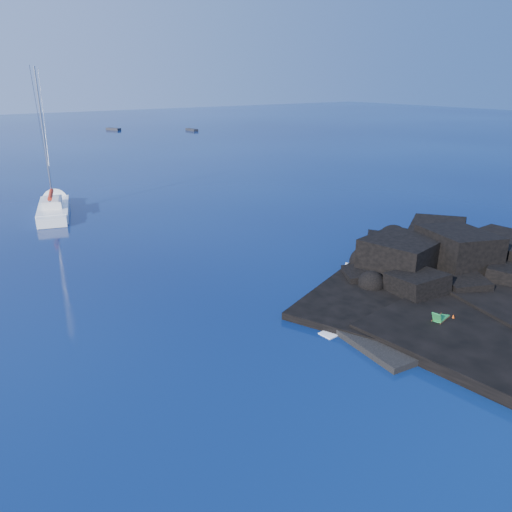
{
  "coord_description": "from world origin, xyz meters",
  "views": [
    {
      "loc": [
        -17.34,
        -15.12,
        13.55
      ],
      "look_at": [
        1.06,
        11.11,
        2.0
      ],
      "focal_mm": 35.0,
      "sensor_mm": 36.0,
      "label": 1
    }
  ],
  "objects_px": {
    "sunbather": "(434,317)",
    "distant_boat_a": "(113,130)",
    "marker_cone": "(453,318)",
    "sailboat": "(54,214)",
    "deck_chair": "(441,315)",
    "distant_boat_b": "(192,131)"
  },
  "relations": [
    {
      "from": "deck_chair",
      "to": "sunbather",
      "type": "distance_m",
      "value": 0.63
    },
    {
      "from": "sunbather",
      "to": "marker_cone",
      "type": "relative_size",
      "value": 3.28
    },
    {
      "from": "distant_boat_b",
      "to": "marker_cone",
      "type": "bearing_deg",
      "value": -115.22
    },
    {
      "from": "sunbather",
      "to": "distant_boat_a",
      "type": "relative_size",
      "value": 0.37
    },
    {
      "from": "sailboat",
      "to": "marker_cone",
      "type": "relative_size",
      "value": 29.77
    },
    {
      "from": "sunbather",
      "to": "distant_boat_b",
      "type": "xyz_separation_m",
      "value": [
        40.71,
        105.68,
        -0.51
      ]
    },
    {
      "from": "sunbather",
      "to": "distant_boat_b",
      "type": "relative_size",
      "value": 0.38
    },
    {
      "from": "sunbather",
      "to": "marker_cone",
      "type": "distance_m",
      "value": 1.0
    },
    {
      "from": "distant_boat_a",
      "to": "sailboat",
      "type": "bearing_deg",
      "value": -138.22
    },
    {
      "from": "deck_chair",
      "to": "distant_boat_b",
      "type": "relative_size",
      "value": 0.33
    },
    {
      "from": "marker_cone",
      "to": "sunbather",
      "type": "bearing_deg",
      "value": 120.7
    },
    {
      "from": "sunbather",
      "to": "distant_boat_b",
      "type": "distance_m",
      "value": 113.25
    },
    {
      "from": "distant_boat_a",
      "to": "distant_boat_b",
      "type": "height_order",
      "value": "distant_boat_a"
    },
    {
      "from": "marker_cone",
      "to": "distant_boat_b",
      "type": "distance_m",
      "value": 113.87
    },
    {
      "from": "deck_chair",
      "to": "distant_boat_b",
      "type": "bearing_deg",
      "value": 56.57
    },
    {
      "from": "deck_chair",
      "to": "sunbather",
      "type": "bearing_deg",
      "value": 61.9
    },
    {
      "from": "sailboat",
      "to": "distant_boat_a",
      "type": "xyz_separation_m",
      "value": [
        35.82,
        81.05,
        0.0
      ]
    },
    {
      "from": "sailboat",
      "to": "marker_cone",
      "type": "distance_m",
      "value": 40.88
    },
    {
      "from": "marker_cone",
      "to": "sailboat",
      "type": "bearing_deg",
      "value": 107.17
    },
    {
      "from": "deck_chair",
      "to": "distant_boat_b",
      "type": "distance_m",
      "value": 113.78
    },
    {
      "from": "sunbather",
      "to": "sailboat",
      "type": "bearing_deg",
      "value": 106.0
    },
    {
      "from": "sunbather",
      "to": "marker_cone",
      "type": "xyz_separation_m",
      "value": [
        0.51,
        -0.86,
        0.09
      ]
    }
  ]
}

